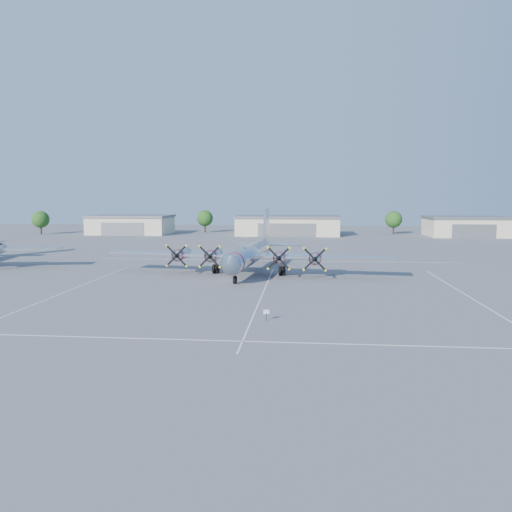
# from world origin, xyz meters

# --- Properties ---
(ground) EXTENTS (260.00, 260.00, 0.00)m
(ground) POSITION_xyz_m (0.00, 0.00, 0.00)
(ground) COLOR #575759
(ground) RESTS_ON ground
(parking_lines) EXTENTS (60.00, 50.08, 0.01)m
(parking_lines) POSITION_xyz_m (0.00, -1.75, 0.01)
(parking_lines) COLOR silver
(parking_lines) RESTS_ON ground
(hangar_west) EXTENTS (22.60, 14.60, 5.40)m
(hangar_west) POSITION_xyz_m (-45.00, 81.96, 2.71)
(hangar_west) COLOR beige
(hangar_west) RESTS_ON ground
(hangar_center) EXTENTS (28.60, 14.60, 5.40)m
(hangar_center) POSITION_xyz_m (0.00, 81.96, 2.71)
(hangar_center) COLOR beige
(hangar_center) RESTS_ON ground
(hangar_east) EXTENTS (20.60, 14.60, 5.40)m
(hangar_east) POSITION_xyz_m (48.00, 81.96, 2.71)
(hangar_east) COLOR beige
(hangar_east) RESTS_ON ground
(tree_far_west) EXTENTS (4.80, 4.80, 6.64)m
(tree_far_west) POSITION_xyz_m (-70.00, 78.00, 4.22)
(tree_far_west) COLOR #382619
(tree_far_west) RESTS_ON ground
(tree_west) EXTENTS (4.80, 4.80, 6.64)m
(tree_west) POSITION_xyz_m (-25.00, 90.00, 4.22)
(tree_west) COLOR #382619
(tree_west) RESTS_ON ground
(tree_east) EXTENTS (4.80, 4.80, 6.64)m
(tree_east) POSITION_xyz_m (30.00, 88.00, 4.22)
(tree_east) COLOR #382619
(tree_east) RESTS_ON ground
(main_bomber_b29) EXTENTS (42.21, 31.21, 8.72)m
(main_bomber_b29) POSITION_xyz_m (-2.86, 11.44, 0.00)
(main_bomber_b29) COLOR silver
(main_bomber_b29) RESTS_ON ground
(info_placard) EXTENTS (0.50, 0.12, 0.96)m
(info_placard) POSITION_xyz_m (1.28, -15.71, 0.68)
(info_placard) COLOR black
(info_placard) RESTS_ON ground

